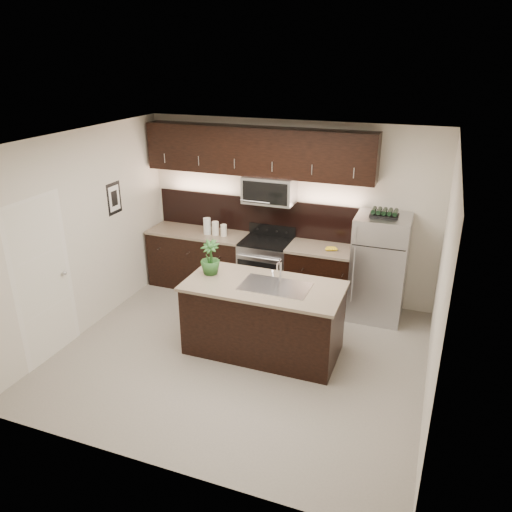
# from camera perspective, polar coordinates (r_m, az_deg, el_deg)

# --- Properties ---
(ground) EXTENTS (4.50, 4.50, 0.00)m
(ground) POSITION_cam_1_polar(r_m,az_deg,el_deg) (6.51, -1.77, -11.18)
(ground) COLOR gray
(ground) RESTS_ON ground
(room_walls) EXTENTS (4.52, 4.02, 2.71)m
(room_walls) POSITION_cam_1_polar(r_m,az_deg,el_deg) (5.76, -3.13, 3.07)
(room_walls) COLOR beige
(room_walls) RESTS_ON ground
(counter_run) EXTENTS (3.51, 0.65, 0.94)m
(counter_run) POSITION_cam_1_polar(r_m,az_deg,el_deg) (7.82, -0.24, -1.23)
(counter_run) COLOR black
(counter_run) RESTS_ON ground
(upper_fixtures) EXTENTS (3.49, 0.40, 1.66)m
(upper_fixtures) POSITION_cam_1_polar(r_m,az_deg,el_deg) (7.44, 0.34, 11.04)
(upper_fixtures) COLOR black
(upper_fixtures) RESTS_ON counter_run
(island) EXTENTS (1.96, 0.96, 0.94)m
(island) POSITION_cam_1_polar(r_m,az_deg,el_deg) (6.35, 0.85, -7.11)
(island) COLOR black
(island) RESTS_ON ground
(sink_faucet) EXTENTS (0.84, 0.50, 0.28)m
(sink_faucet) POSITION_cam_1_polar(r_m,az_deg,el_deg) (6.10, 2.24, -3.33)
(sink_faucet) COLOR silver
(sink_faucet) RESTS_ON island
(refrigerator) EXTENTS (0.74, 0.67, 1.53)m
(refrigerator) POSITION_cam_1_polar(r_m,az_deg,el_deg) (7.25, 13.86, -1.34)
(refrigerator) COLOR #B2B2B7
(refrigerator) RESTS_ON ground
(wine_rack) EXTENTS (0.38, 0.23, 0.09)m
(wine_rack) POSITION_cam_1_polar(r_m,az_deg,el_deg) (6.98, 14.47, 4.77)
(wine_rack) COLOR black
(wine_rack) RESTS_ON refrigerator
(plant) EXTENTS (0.27, 0.27, 0.45)m
(plant) POSITION_cam_1_polar(r_m,az_deg,el_deg) (6.38, -5.27, -0.16)
(plant) COLOR #265421
(plant) RESTS_ON island
(canisters) EXTENTS (0.39, 0.12, 0.26)m
(canisters) POSITION_cam_1_polar(r_m,az_deg,el_deg) (7.81, -4.89, 3.24)
(canisters) COLOR silver
(canisters) RESTS_ON counter_run
(french_press) EXTENTS (0.10, 0.10, 0.28)m
(french_press) POSITION_cam_1_polar(r_m,az_deg,el_deg) (7.19, 11.71, 1.05)
(french_press) COLOR silver
(french_press) RESTS_ON counter_run
(bananas) EXTENTS (0.22, 0.20, 0.06)m
(bananas) POSITION_cam_1_polar(r_m,az_deg,el_deg) (7.26, 8.19, 0.87)
(bananas) COLOR yellow
(bananas) RESTS_ON counter_run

